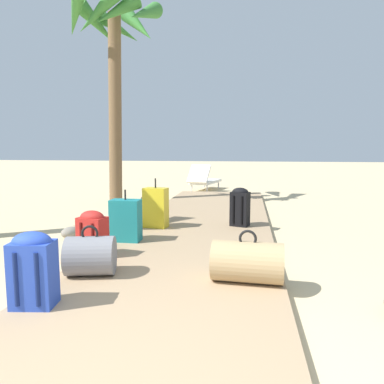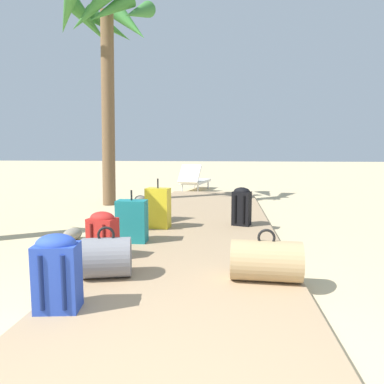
# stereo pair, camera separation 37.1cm
# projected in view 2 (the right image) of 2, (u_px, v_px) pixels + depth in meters

# --- Properties ---
(ground_plane) EXTENTS (60.00, 60.00, 0.00)m
(ground_plane) POSITION_uv_depth(u_px,v_px,m) (198.00, 244.00, 4.92)
(ground_plane) COLOR #D1BA8C
(boardwalk) EXTENTS (2.17, 8.80, 0.08)m
(boardwalk) POSITION_uv_depth(u_px,v_px,m) (202.00, 227.00, 5.78)
(boardwalk) COLOR tan
(boardwalk) RESTS_ON ground
(backpack_black) EXTENTS (0.32, 0.27, 0.61)m
(backpack_black) POSITION_uv_depth(u_px,v_px,m) (242.00, 206.00, 5.69)
(backpack_black) COLOR black
(backpack_black) RESTS_ON boardwalk
(suitcase_teal) EXTENTS (0.38, 0.23, 0.68)m
(suitcase_teal) POSITION_uv_depth(u_px,v_px,m) (132.00, 221.00, 4.70)
(suitcase_teal) COLOR #197A7F
(suitcase_teal) RESTS_ON boardwalk
(backpack_blue) EXTENTS (0.34, 0.27, 0.59)m
(backpack_blue) POSITION_uv_depth(u_px,v_px,m) (57.00, 270.00, 2.71)
(backpack_blue) COLOR #2847B7
(backpack_blue) RESTS_ON boardwalk
(duffel_bag_tan) EXTENTS (0.66, 0.41, 0.49)m
(duffel_bag_tan) POSITION_uv_depth(u_px,v_px,m) (266.00, 260.00, 3.34)
(duffel_bag_tan) COLOR tan
(duffel_bag_tan) RESTS_ON boardwalk
(duffel_bag_grey) EXTENTS (0.52, 0.47, 0.49)m
(duffel_bag_grey) POSITION_uv_depth(u_px,v_px,m) (107.00, 257.00, 3.43)
(duffel_bag_grey) COLOR slate
(duffel_bag_grey) RESTS_ON boardwalk
(suitcase_yellow) EXTENTS (0.38, 0.26, 0.76)m
(suitcase_yellow) POSITION_uv_depth(u_px,v_px,m) (158.00, 208.00, 5.53)
(suitcase_yellow) COLOR gold
(suitcase_yellow) RESTS_ON boardwalk
(backpack_red) EXTENTS (0.34, 0.27, 0.52)m
(backpack_red) POSITION_uv_depth(u_px,v_px,m) (103.00, 234.00, 4.02)
(backpack_red) COLOR red
(backpack_red) RESTS_ON boardwalk
(palm_tree_far_left) EXTENTS (2.28, 2.25, 4.66)m
(palm_tree_far_left) POSITION_uv_depth(u_px,v_px,m) (106.00, 39.00, 7.93)
(palm_tree_far_left) COLOR brown
(palm_tree_far_left) RESTS_ON ground
(lounge_chair) EXTENTS (0.92, 1.62, 0.80)m
(lounge_chair) POSITION_uv_depth(u_px,v_px,m) (194.00, 180.00, 11.05)
(lounge_chair) COLOR white
(lounge_chair) RESTS_ON ground
(rock_left_far) EXTENTS (0.32, 0.35, 0.16)m
(rock_left_far) POSITION_uv_depth(u_px,v_px,m) (73.00, 234.00, 5.14)
(rock_left_far) COLOR gray
(rock_left_far) RESTS_ON ground
(rock_left_mid) EXTENTS (0.35, 0.37, 0.19)m
(rock_left_mid) POSITION_uv_depth(u_px,v_px,m) (140.00, 199.00, 8.52)
(rock_left_mid) COLOR gray
(rock_left_mid) RESTS_ON ground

